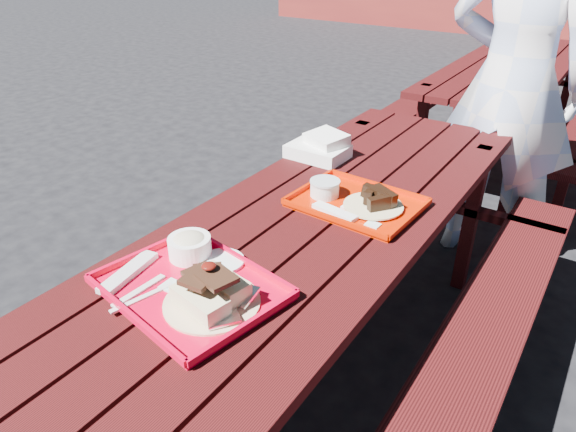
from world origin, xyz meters
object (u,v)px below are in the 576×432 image
(picnic_table_far, at_px, (508,88))
(far_tray, at_px, (354,200))
(person, at_px, (513,83))
(picnic_table_near, at_px, (312,264))
(near_tray, at_px, (196,277))

(picnic_table_far, xyz_separation_m, far_tray, (0.08, -2.66, 0.21))
(person, bearing_deg, picnic_table_near, 81.11)
(near_tray, bearing_deg, picnic_table_far, 89.13)
(picnic_table_far, xyz_separation_m, near_tray, (-0.05, -3.31, 0.22))
(picnic_table_near, relative_size, far_tray, 5.55)
(near_tray, distance_m, person, 1.89)
(picnic_table_near, distance_m, person, 1.43)
(picnic_table_near, bearing_deg, picnic_table_far, 90.00)
(picnic_table_far, relative_size, far_tray, 5.55)
(picnic_table_near, distance_m, near_tray, 0.56)
(near_tray, bearing_deg, far_tray, 78.94)
(far_tray, distance_m, person, 1.24)
(far_tray, xyz_separation_m, person, (0.21, 1.21, 0.18))
(person, bearing_deg, picnic_table_far, -75.40)
(far_tray, bearing_deg, near_tray, -101.06)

